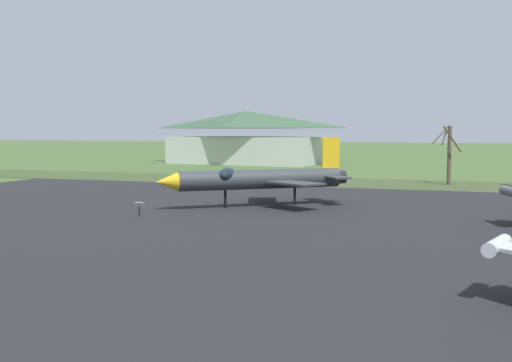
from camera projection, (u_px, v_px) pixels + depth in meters
The scene contains 6 objects.
asphalt_apron at pixel (346, 248), 28.56m from camera, with size 83.85×60.30×0.05m, color black.
grass_verge_strip at pixel (413, 185), 62.57m from camera, with size 143.85×12.00×0.06m, color #394826.
jet_fighter_rear_center at pixel (258, 179), 44.15m from camera, with size 12.69×11.05×5.06m.
info_placard_rear_center at pixel (139, 207), 38.92m from camera, with size 0.62×0.34×1.00m.
bare_tree_far_left at pixel (449, 152), 62.07m from camera, with size 2.93×2.93×6.05m.
visitor_building at pixel (246, 138), 104.26m from camera, with size 27.02×15.67×8.98m.
Camera 1 is at (5.33, -9.94, 5.49)m, focal length 42.76 mm.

